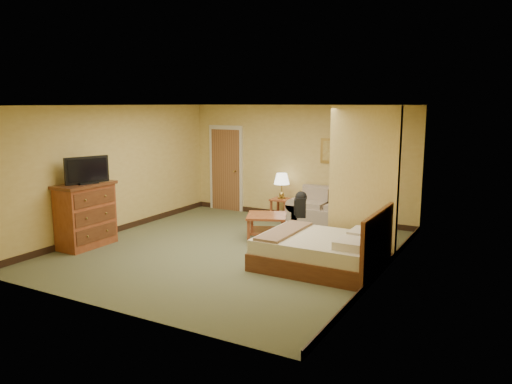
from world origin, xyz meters
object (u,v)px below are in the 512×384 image
Objects in this scene: loveseat at (328,214)px; dresser at (86,215)px; bed at (322,251)px; coffee_table at (267,222)px.

loveseat is 4.96m from dresser.
bed is (4.30, 0.96, -0.32)m from dresser.
bed is (0.93, -2.67, 0.01)m from loveseat.
loveseat is at bearing 66.40° from coffee_table.
coffee_table is 1.96m from bed.
dresser is at bearing -167.37° from bed.
dresser reaches higher than bed.
dresser is 0.62× the size of bed.
bed reaches higher than loveseat.
bed is at bearing -34.89° from coffee_table.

